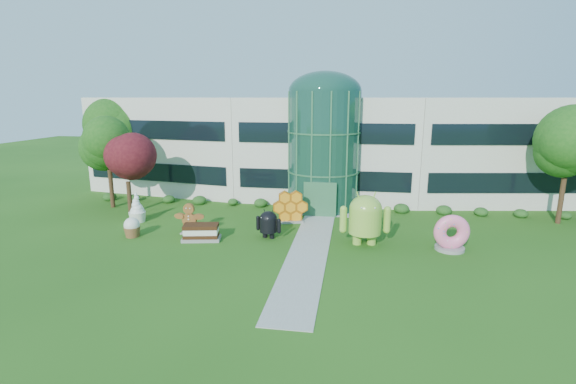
% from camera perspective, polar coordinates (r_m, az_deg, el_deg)
% --- Properties ---
extents(ground, '(140.00, 140.00, 0.00)m').
position_cam_1_polar(ground, '(25.11, 2.56, -8.99)').
color(ground, '#215114').
rests_on(ground, ground).
extents(building, '(46.00, 15.00, 9.30)m').
position_cam_1_polar(building, '(41.52, 5.54, 6.30)').
color(building, beige).
rests_on(building, ground).
extents(atrium, '(6.00, 6.00, 9.80)m').
position_cam_1_polar(atrium, '(35.54, 4.90, 5.62)').
color(atrium, '#194738').
rests_on(atrium, ground).
extents(walkway, '(2.40, 20.00, 0.04)m').
position_cam_1_polar(walkway, '(26.96, 3.06, -7.39)').
color(walkway, '#9E9E93').
rests_on(walkway, ground).
extents(tree_red, '(4.00, 4.00, 6.00)m').
position_cam_1_polar(tree_red, '(36.18, -21.06, 1.89)').
color(tree_red, '#3F0C14').
rests_on(tree_red, ground).
extents(trees_backdrop, '(52.00, 8.00, 8.40)m').
position_cam_1_polar(trees_backdrop, '(36.62, 5.00, 4.73)').
color(trees_backdrop, '#184F13').
rests_on(trees_backdrop, ground).
extents(android_green, '(3.65, 2.68, 3.84)m').
position_cam_1_polar(android_green, '(27.18, 10.53, -3.21)').
color(android_green, '#8CBD3C').
rests_on(android_green, ground).
extents(android_black, '(2.21, 1.77, 2.19)m').
position_cam_1_polar(android_black, '(28.19, -2.70, -4.16)').
color(android_black, black).
rests_on(android_black, ground).
extents(donut, '(2.35, 1.32, 2.33)m').
position_cam_1_polar(donut, '(27.86, 21.38, -5.12)').
color(donut, '#F95F92').
rests_on(donut, ground).
extents(gingerbread, '(2.39, 0.97, 2.18)m').
position_cam_1_polar(gingerbread, '(29.94, -13.34, -3.50)').
color(gingerbread, brown).
rests_on(gingerbread, ground).
extents(ice_cream_sandwich, '(2.68, 1.69, 1.11)m').
position_cam_1_polar(ice_cream_sandwich, '(28.47, -11.79, -5.40)').
color(ice_cream_sandwich, black).
rests_on(ice_cream_sandwich, ground).
extents(honeycomb, '(2.99, 1.75, 2.22)m').
position_cam_1_polar(honeycomb, '(31.64, 0.32, -2.23)').
color(honeycomb, orange).
rests_on(honeycomb, ground).
extents(froyo, '(1.74, 1.74, 2.33)m').
position_cam_1_polar(froyo, '(33.79, -19.98, -1.94)').
color(froyo, white).
rests_on(froyo, ground).
extents(cupcake, '(1.24, 1.24, 1.36)m').
position_cam_1_polar(cupcake, '(30.44, -20.56, -4.52)').
color(cupcake, white).
rests_on(cupcake, ground).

